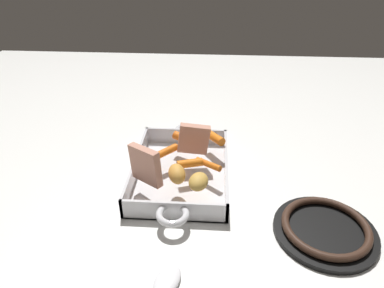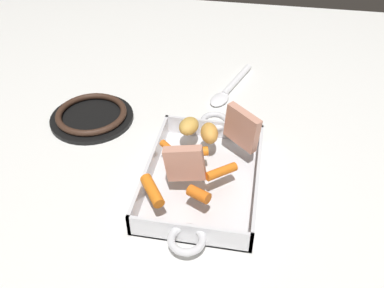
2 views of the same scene
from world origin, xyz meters
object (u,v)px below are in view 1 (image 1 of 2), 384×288
object	(u,v)px
baby_carrot_long	(214,137)
stove_burner_rear	(325,229)
roast_slice_thick	(145,165)
roast_slice_thin	(194,139)
roasting_dish	(181,172)
baby_carrot_center_right	(190,163)
baby_carrot_short	(165,152)
potato_corner	(199,182)
baby_carrot_center_left	(181,137)
baby_carrot_southeast	(208,164)
potato_golden_small	(178,174)

from	to	relation	value
baby_carrot_long	stove_burner_rear	world-z (taller)	baby_carrot_long
roast_slice_thick	roast_slice_thin	bearing A→B (deg)	142.41
roast_slice_thick	stove_burner_rear	bearing A→B (deg)	76.91
roasting_dish	baby_carrot_long	bearing A→B (deg)	140.37
baby_carrot_center_right	stove_burner_rear	size ratio (longest dim) A/B	0.30
baby_carrot_short	potato_corner	size ratio (longest dim) A/B	1.24
roasting_dish	baby_carrot_center_right	xyz separation A→B (m)	(0.03, 0.02, 0.04)
baby_carrot_center_left	baby_carrot_center_right	distance (m)	0.12
roasting_dish	potato_corner	bearing A→B (deg)	24.87
baby_carrot_long	baby_carrot_center_left	world-z (taller)	baby_carrot_long
baby_carrot_long	baby_carrot_center_left	bearing A→B (deg)	-85.72
roast_slice_thick	baby_carrot_short	world-z (taller)	roast_slice_thick
roast_slice_thick	baby_carrot_long	size ratio (longest dim) A/B	1.18
roast_slice_thick	baby_carrot_center_right	distance (m)	0.11
roasting_dish	baby_carrot_center_right	size ratio (longest dim) A/B	6.92
roast_slice_thick	stove_burner_rear	size ratio (longest dim) A/B	0.40
baby_carrot_southeast	baby_carrot_long	size ratio (longest dim) A/B	1.01
baby_carrot_center_right	potato_golden_small	distance (m)	0.06
potato_golden_small	stove_burner_rear	world-z (taller)	potato_golden_small
roast_slice_thick	baby_carrot_short	bearing A→B (deg)	164.88
potato_corner	baby_carrot_long	bearing A→B (deg)	171.09
roast_slice_thin	baby_carrot_center_right	size ratio (longest dim) A/B	1.22
roasting_dish	baby_carrot_southeast	world-z (taller)	baby_carrot_southeast
roast_slice_thick	baby_carrot_center_left	world-z (taller)	roast_slice_thick
roasting_dish	potato_corner	size ratio (longest dim) A/B	7.68
baby_carrot_southeast	baby_carrot_center_right	distance (m)	0.04
roast_slice_thick	baby_carrot_center_right	world-z (taller)	roast_slice_thick
baby_carrot_southeast	roasting_dish	bearing A→B (deg)	-109.42
baby_carrot_short	baby_carrot_southeast	xyz separation A→B (m)	(0.04, 0.11, -0.00)
roast_slice_thin	roast_slice_thick	distance (m)	0.16
baby_carrot_short	baby_carrot_long	distance (m)	0.14
baby_carrot_center_left	potato_corner	distance (m)	0.20
baby_carrot_short	baby_carrot_southeast	world-z (taller)	baby_carrot_short
baby_carrot_short	potato_golden_small	world-z (taller)	potato_golden_small
roasting_dish	baby_carrot_short	xyz separation A→B (m)	(-0.02, -0.04, 0.04)
stove_burner_rear	roast_slice_thin	bearing A→B (deg)	-127.50
roasting_dish	potato_golden_small	bearing A→B (deg)	0.91
roasting_dish	stove_burner_rear	size ratio (longest dim) A/B	2.04
baby_carrot_center_left	baby_carrot_center_right	xyz separation A→B (m)	(0.12, 0.03, -0.00)
roast_slice_thick	baby_carrot_long	distance (m)	0.24
potato_corner	baby_carrot_southeast	bearing A→B (deg)	166.65
baby_carrot_center_right	potato_golden_small	size ratio (longest dim) A/B	1.07
baby_carrot_long	potato_corner	world-z (taller)	potato_corner
baby_carrot_short	roast_slice_thin	bearing A→B (deg)	106.33
potato_golden_small	stove_burner_rear	distance (m)	0.33
baby_carrot_southeast	baby_carrot_long	bearing A→B (deg)	174.14
baby_carrot_short	potato_corner	world-z (taller)	potato_corner
baby_carrot_southeast	baby_carrot_long	world-z (taller)	baby_carrot_long
stove_burner_rear	baby_carrot_center_right	bearing A→B (deg)	-117.39
baby_carrot_short	baby_carrot_southeast	bearing A→B (deg)	67.69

